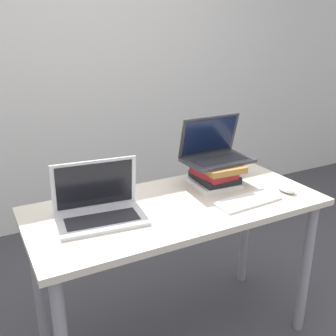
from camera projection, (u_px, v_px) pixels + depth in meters
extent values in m
cube|color=silver|center=(74.00, 54.00, 2.92)|extent=(8.00, 0.05, 2.70)
cube|color=beige|center=(177.00, 206.00, 1.81)|extent=(1.36, 0.61, 0.03)
cylinder|color=gray|center=(306.00, 269.00, 2.00)|extent=(0.05, 0.05, 0.74)
cylinder|color=gray|center=(38.00, 286.00, 1.87)|extent=(0.05, 0.05, 0.74)
cylinder|color=gray|center=(245.00, 228.00, 2.41)|extent=(0.05, 0.05, 0.74)
cube|color=silver|center=(102.00, 220.00, 1.63)|extent=(0.39, 0.26, 0.02)
cube|color=#232328|center=(102.00, 219.00, 1.61)|extent=(0.31, 0.15, 0.00)
cube|color=silver|center=(95.00, 184.00, 1.68)|extent=(0.36, 0.07, 0.23)
cube|color=black|center=(95.00, 185.00, 1.67)|extent=(0.33, 0.06, 0.20)
cube|color=white|center=(214.00, 183.00, 2.00)|extent=(0.23, 0.24, 0.02)
cube|color=black|center=(215.00, 177.00, 2.00)|extent=(0.20, 0.23, 0.03)
cube|color=maroon|center=(214.00, 172.00, 1.97)|extent=(0.17, 0.22, 0.04)
cube|color=olive|center=(216.00, 165.00, 1.97)|extent=(0.21, 0.29, 0.03)
cube|color=#333338|center=(217.00, 160.00, 1.97)|extent=(0.34, 0.22, 0.02)
cube|color=#232328|center=(219.00, 159.00, 1.96)|extent=(0.27, 0.11, 0.00)
cube|color=#333338|center=(209.00, 135.00, 2.00)|extent=(0.33, 0.06, 0.21)
cube|color=#0F1938|center=(210.00, 136.00, 2.00)|extent=(0.30, 0.05, 0.18)
cube|color=white|center=(248.00, 201.00, 1.81)|extent=(0.33, 0.15, 0.01)
cube|color=silver|center=(248.00, 199.00, 1.81)|extent=(0.30, 0.12, 0.00)
ellipsoid|color=white|center=(287.00, 189.00, 1.92)|extent=(0.06, 0.11, 0.03)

